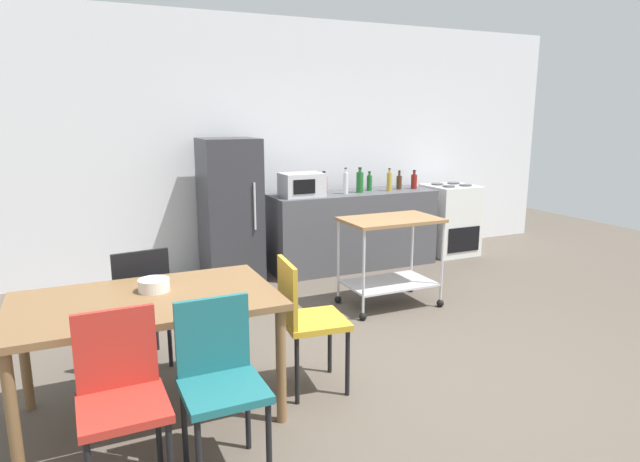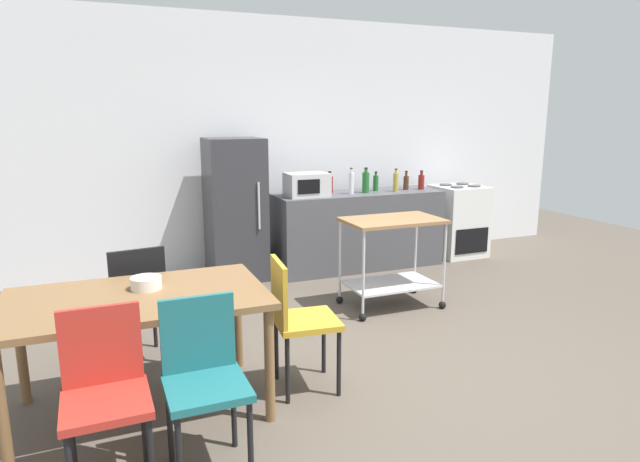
# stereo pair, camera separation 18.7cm
# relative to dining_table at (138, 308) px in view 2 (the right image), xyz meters

# --- Properties ---
(ground_plane) EXTENTS (12.00, 12.00, 0.00)m
(ground_plane) POSITION_rel_dining_table_xyz_m (1.75, -0.14, -0.67)
(ground_plane) COLOR brown
(back_wall) EXTENTS (8.40, 0.12, 2.90)m
(back_wall) POSITION_rel_dining_table_xyz_m (1.75, 3.06, 0.78)
(back_wall) COLOR white
(back_wall) RESTS_ON ground_plane
(kitchen_counter) EXTENTS (2.00, 0.64, 0.90)m
(kitchen_counter) POSITION_rel_dining_table_xyz_m (2.65, 2.46, -0.22)
(kitchen_counter) COLOR #4C4C51
(kitchen_counter) RESTS_ON ground_plane
(dining_table) EXTENTS (1.50, 0.90, 0.75)m
(dining_table) POSITION_rel_dining_table_xyz_m (0.00, 0.00, 0.00)
(dining_table) COLOR brown
(dining_table) RESTS_ON ground_plane
(chair_mustard) EXTENTS (0.44, 0.44, 0.89)m
(chair_mustard) POSITION_rel_dining_table_xyz_m (0.97, -0.09, -0.15)
(chair_mustard) COLOR gold
(chair_mustard) RESTS_ON ground_plane
(chair_black) EXTENTS (0.45, 0.45, 0.89)m
(chair_black) POSITION_rel_dining_table_xyz_m (0.03, 0.70, -0.15)
(chair_black) COLOR black
(chair_black) RESTS_ON ground_plane
(chair_red) EXTENTS (0.41, 0.41, 0.89)m
(chair_red) POSITION_rel_dining_table_xyz_m (-0.21, -0.65, -0.15)
(chair_red) COLOR #B72D23
(chair_red) RESTS_ON ground_plane
(chair_teal) EXTENTS (0.40, 0.40, 0.89)m
(chair_teal) POSITION_rel_dining_table_xyz_m (0.26, -0.68, -0.15)
(chair_teal) COLOR #1E666B
(chair_teal) RESTS_ON ground_plane
(stove_oven) EXTENTS (0.60, 0.61, 0.92)m
(stove_oven) POSITION_rel_dining_table_xyz_m (4.10, 2.47, -0.22)
(stove_oven) COLOR white
(stove_oven) RESTS_ON ground_plane
(refrigerator) EXTENTS (0.60, 0.63, 1.55)m
(refrigerator) POSITION_rel_dining_table_xyz_m (1.21, 2.56, 0.10)
(refrigerator) COLOR #333338
(refrigerator) RESTS_ON ground_plane
(kitchen_cart) EXTENTS (0.91, 0.57, 0.85)m
(kitchen_cart) POSITION_rel_dining_table_xyz_m (2.34, 1.09, -0.10)
(kitchen_cart) COLOR olive
(kitchen_cart) RESTS_ON ground_plane
(microwave) EXTENTS (0.46, 0.35, 0.26)m
(microwave) POSITION_rel_dining_table_xyz_m (1.98, 2.40, 0.36)
(microwave) COLOR silver
(microwave) RESTS_ON kitchen_counter
(bottle_sesame_oil) EXTENTS (0.08, 0.08, 0.25)m
(bottle_sesame_oil) POSITION_rel_dining_table_xyz_m (2.33, 2.55, 0.33)
(bottle_sesame_oil) COLOR maroon
(bottle_sesame_oil) RESTS_ON kitchen_counter
(bottle_olive_oil) EXTENTS (0.06, 0.06, 0.30)m
(bottle_olive_oil) POSITION_rel_dining_table_xyz_m (2.52, 2.37, 0.36)
(bottle_olive_oil) COLOR silver
(bottle_olive_oil) RESTS_ON kitchen_counter
(bottle_soy_sauce) EXTENTS (0.08, 0.08, 0.29)m
(bottle_soy_sauce) POSITION_rel_dining_table_xyz_m (2.72, 2.40, 0.36)
(bottle_soy_sauce) COLOR #1E6628
(bottle_soy_sauce) RESTS_ON kitchen_counter
(bottle_soda) EXTENTS (0.06, 0.06, 0.23)m
(bottle_soda) POSITION_rel_dining_table_xyz_m (2.90, 2.50, 0.33)
(bottle_soda) COLOR #1E6628
(bottle_soda) RESTS_ON kitchen_counter
(bottle_vinegar) EXTENTS (0.06, 0.06, 0.27)m
(bottle_vinegar) POSITION_rel_dining_table_xyz_m (3.10, 2.37, 0.34)
(bottle_vinegar) COLOR gold
(bottle_vinegar) RESTS_ON kitchen_counter
(bottle_wine) EXTENTS (0.07, 0.07, 0.23)m
(bottle_wine) POSITION_rel_dining_table_xyz_m (3.29, 2.45, 0.32)
(bottle_wine) COLOR #4C2D19
(bottle_wine) RESTS_ON kitchen_counter
(bottle_hot_sauce) EXTENTS (0.07, 0.07, 0.23)m
(bottle_hot_sauce) POSITION_rel_dining_table_xyz_m (3.48, 2.41, 0.32)
(bottle_hot_sauce) COLOR maroon
(bottle_hot_sauce) RESTS_ON kitchen_counter
(fruit_bowl) EXTENTS (0.19, 0.19, 0.07)m
(fruit_bowl) POSITION_rel_dining_table_xyz_m (0.06, 0.11, 0.12)
(fruit_bowl) COLOR white
(fruit_bowl) RESTS_ON dining_table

